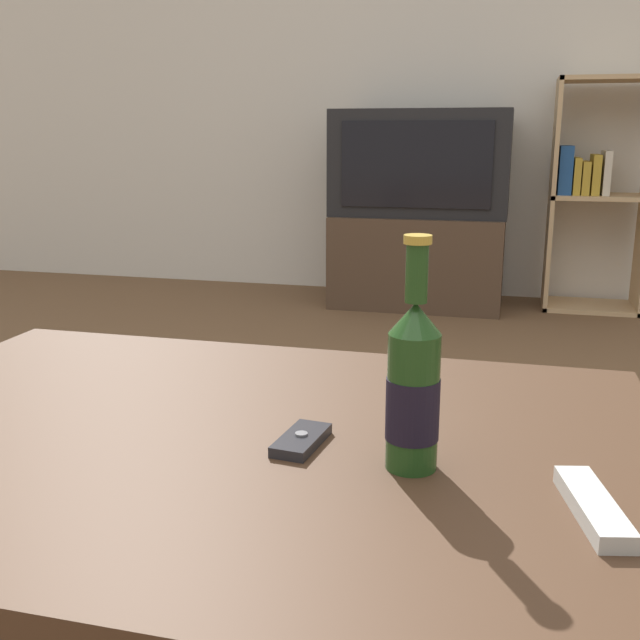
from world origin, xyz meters
TOP-DOWN VIEW (x-y plane):
  - back_wall at (0.00, 3.02)m, footprint 8.00×0.05m
  - coffee_table at (0.00, 0.00)m, footprint 1.17×0.83m
  - tv_stand at (-0.07, 2.71)m, footprint 0.81×0.48m
  - television at (-0.07, 2.71)m, footprint 0.82×0.41m
  - bookshelf at (0.72, 2.81)m, footprint 0.43×0.30m
  - beer_bottle at (0.26, -0.05)m, footprint 0.06×0.06m
  - cell_phone at (0.12, -0.02)m, footprint 0.06×0.11m
  - remote_control at (0.47, -0.12)m, footprint 0.07×0.16m

SIDE VIEW (x-z plane):
  - tv_stand at x=-0.07m, z-range 0.00..0.44m
  - coffee_table at x=0.00m, z-range 0.16..0.58m
  - cell_phone at x=0.12m, z-range 0.42..0.44m
  - remote_control at x=0.47m, z-range 0.42..0.44m
  - beer_bottle at x=0.26m, z-range 0.38..0.67m
  - bookshelf at x=0.72m, z-range 0.03..1.09m
  - television at x=-0.07m, z-range 0.44..0.92m
  - back_wall at x=0.00m, z-range 0.00..2.60m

